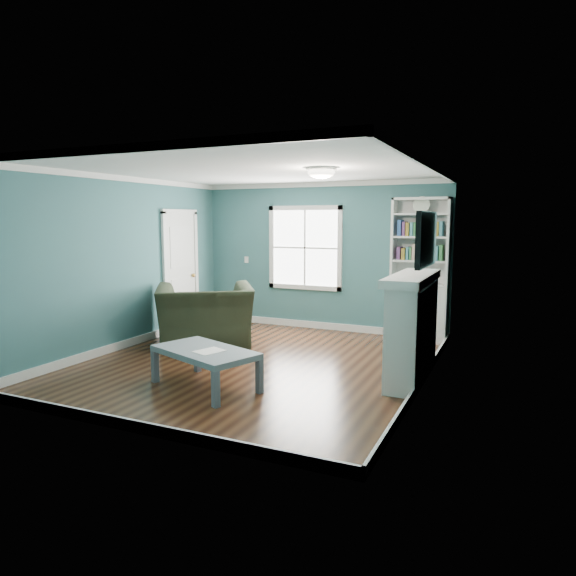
% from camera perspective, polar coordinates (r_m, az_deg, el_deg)
% --- Properties ---
extents(floor, '(5.00, 5.00, 0.00)m').
position_cam_1_polar(floor, '(7.10, -3.64, -8.37)').
color(floor, black).
rests_on(floor, ground).
extents(room_walls, '(5.00, 5.00, 5.00)m').
position_cam_1_polar(room_walls, '(6.84, -3.75, 4.47)').
color(room_walls, '#37646B').
rests_on(room_walls, ground).
extents(trim, '(4.50, 5.00, 2.60)m').
position_cam_1_polar(trim, '(6.87, -3.72, 1.60)').
color(trim, white).
rests_on(trim, ground).
extents(window, '(1.40, 0.06, 1.50)m').
position_cam_1_polar(window, '(9.22, 1.91, 4.48)').
color(window, white).
rests_on(window, room_walls).
extents(bookshelf, '(0.90, 0.35, 2.31)m').
position_cam_1_polar(bookshelf, '(8.51, 14.39, 0.42)').
color(bookshelf, silver).
rests_on(bookshelf, ground).
extents(fireplace, '(0.44, 1.58, 1.30)m').
position_cam_1_polar(fireplace, '(6.46, 13.74, -4.38)').
color(fireplace, black).
rests_on(fireplace, ground).
extents(tv, '(0.06, 1.10, 0.65)m').
position_cam_1_polar(tv, '(6.31, 15.14, 5.27)').
color(tv, black).
rests_on(tv, fireplace).
extents(door, '(0.12, 0.98, 2.17)m').
position_cam_1_polar(door, '(9.25, -11.82, 1.98)').
color(door, silver).
rests_on(door, ground).
extents(ceiling_fixture, '(0.38, 0.38, 0.15)m').
position_cam_1_polar(ceiling_fixture, '(6.57, 3.72, 12.78)').
color(ceiling_fixture, white).
rests_on(ceiling_fixture, room_walls).
extents(light_switch, '(0.08, 0.01, 0.12)m').
position_cam_1_polar(light_switch, '(9.76, -4.64, 3.16)').
color(light_switch, white).
rests_on(light_switch, room_walls).
extents(recliner, '(1.72, 1.59, 1.26)m').
position_cam_1_polar(recliner, '(8.11, -9.22, -1.89)').
color(recliner, black).
rests_on(recliner, ground).
extents(coffee_table, '(1.42, 1.08, 0.46)m').
position_cam_1_polar(coffee_table, '(6.10, -9.19, -7.27)').
color(coffee_table, '#525863').
rests_on(coffee_table, ground).
extents(paper_sheet, '(0.35, 0.39, 0.00)m').
position_cam_1_polar(paper_sheet, '(5.98, -8.73, -6.94)').
color(paper_sheet, white).
rests_on(paper_sheet, coffee_table).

